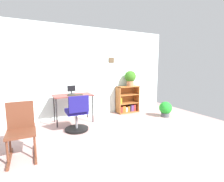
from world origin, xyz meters
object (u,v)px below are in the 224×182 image
(monitor, at_px, (71,90))
(rocking_chair, at_px, (21,129))
(desk, at_px, (73,97))
(bookshelf_low, at_px, (127,101))
(potted_plant_on_shelf, at_px, (130,78))
(office_chair, at_px, (77,116))
(keyboard, at_px, (75,95))
(potted_plant_floor, at_px, (165,109))

(monitor, bearing_deg, rocking_chair, -129.49)
(desk, bearing_deg, bookshelf_low, 7.40)
(bookshelf_low, height_order, potted_plant_on_shelf, potted_plant_on_shelf)
(monitor, relative_size, office_chair, 0.27)
(keyboard, relative_size, office_chair, 0.45)
(office_chair, xyz_separation_m, potted_plant_floor, (2.55, -0.04, -0.12))
(rocking_chair, xyz_separation_m, potted_plant_on_shelf, (2.94, 1.44, 0.66))
(keyboard, bearing_deg, bookshelf_low, 11.56)
(office_chair, height_order, potted_plant_floor, office_chair)
(monitor, bearing_deg, potted_plant_on_shelf, 3.02)
(keyboard, bearing_deg, office_chair, -100.36)
(monitor, distance_m, potted_plant_floor, 2.68)
(monitor, distance_m, rocking_chair, 1.78)
(office_chair, distance_m, rocking_chair, 1.22)
(keyboard, distance_m, potted_plant_floor, 2.57)
(rocking_chair, bearing_deg, desk, 48.40)
(keyboard, distance_m, potted_plant_on_shelf, 1.86)
(office_chair, height_order, bookshelf_low, bookshelf_low)
(monitor, height_order, potted_plant_floor, monitor)
(keyboard, height_order, bookshelf_low, bookshelf_low)
(rocking_chair, height_order, bookshelf_low, rocking_chair)
(keyboard, height_order, potted_plant_floor, keyboard)
(keyboard, relative_size, potted_plant_floor, 0.85)
(desk, height_order, bookshelf_low, bookshelf_low)
(desk, distance_m, rocking_chair, 1.70)
(bookshelf_low, distance_m, potted_plant_floor, 1.19)
(bookshelf_low, xyz_separation_m, potted_plant_floor, (0.74, -0.92, -0.13))
(desk, distance_m, potted_plant_floor, 2.61)
(desk, distance_m, monitor, 0.18)
(rocking_chair, distance_m, potted_plant_floor, 3.65)
(keyboard, distance_m, bookshelf_low, 1.78)
(monitor, xyz_separation_m, office_chair, (-0.05, -0.73, -0.47))
(office_chair, xyz_separation_m, rocking_chair, (-1.05, -0.61, 0.09))
(desk, relative_size, rocking_chair, 1.12)
(office_chair, bearing_deg, keyboard, 79.64)
(monitor, xyz_separation_m, potted_plant_floor, (2.50, -0.77, -0.59))
(desk, distance_m, keyboard, 0.15)
(rocking_chair, bearing_deg, monitor, 50.51)
(keyboard, bearing_deg, rocking_chair, -135.22)
(potted_plant_on_shelf, bearing_deg, keyboard, -170.58)
(potted_plant_on_shelf, bearing_deg, monitor, -176.98)
(rocking_chair, distance_m, potted_plant_on_shelf, 3.34)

